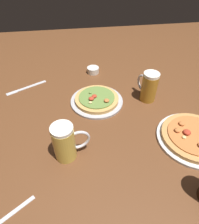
# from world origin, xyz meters

# --- Properties ---
(ground_plane) EXTENTS (2.40, 2.40, 0.03)m
(ground_plane) POSITION_xyz_m (0.00, 0.00, -0.01)
(ground_plane) COLOR brown
(pizza_plate_near) EXTENTS (0.31, 0.31, 0.05)m
(pizza_plate_near) POSITION_xyz_m (0.38, -0.21, 0.02)
(pizza_plate_near) COLOR silver
(pizza_plate_near) RESTS_ON ground_plane
(pizza_plate_far) EXTENTS (0.28, 0.28, 0.05)m
(pizza_plate_far) POSITION_xyz_m (0.00, 0.10, 0.02)
(pizza_plate_far) COLOR #B2B2B7
(pizza_plate_far) RESTS_ON ground_plane
(beer_mug_dark) EXTENTS (0.15, 0.09, 0.16)m
(beer_mug_dark) POSITION_xyz_m (-0.16, -0.22, 0.08)
(beer_mug_dark) COLOR gold
(beer_mug_dark) RESTS_ON ground_plane
(beer_mug_pale) EXTENTS (0.08, 0.14, 0.16)m
(beer_mug_pale) POSITION_xyz_m (0.27, 0.09, 0.08)
(beer_mug_pale) COLOR #B27A23
(beer_mug_pale) RESTS_ON ground_plane
(ramekin_sauce) EXTENTS (0.07, 0.07, 0.04)m
(ramekin_sauce) POSITION_xyz_m (0.02, 0.40, 0.02)
(ramekin_sauce) COLOR silver
(ramekin_sauce) RESTS_ON ground_plane
(fork_left) EXTENTS (0.20, 0.14, 0.01)m
(fork_left) POSITION_xyz_m (-0.38, -0.44, 0.00)
(fork_left) COLOR silver
(fork_left) RESTS_ON ground_plane
(knife_right) EXTENTS (0.22, 0.13, 0.01)m
(knife_right) POSITION_xyz_m (-0.39, 0.29, 0.00)
(knife_right) COLOR silver
(knife_right) RESTS_ON ground_plane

